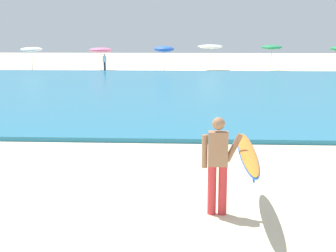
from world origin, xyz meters
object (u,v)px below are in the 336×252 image
(surfer_with_board, at_px, (233,157))
(beach_umbrella_3, at_px, (210,47))
(beach_umbrella_2, at_px, (164,49))
(beach_umbrella_4, at_px, (272,47))
(beach_umbrella_0, at_px, (32,49))
(beachgoer_near_row_left, at_px, (105,62))
(beach_umbrella_1, at_px, (101,50))

(surfer_with_board, height_order, beach_umbrella_3, beach_umbrella_3)
(surfer_with_board, distance_m, beach_umbrella_2, 35.30)
(beach_umbrella_4, bearing_deg, surfer_with_board, -99.74)
(surfer_with_board, xyz_separation_m, beach_umbrella_3, (0.73, 36.53, 1.09))
(beach_umbrella_0, distance_m, beach_umbrella_2, 11.88)
(beach_umbrella_2, distance_m, beachgoer_near_row_left, 5.38)
(beach_umbrella_0, distance_m, beachgoer_near_row_left, 6.90)
(beach_umbrella_0, xyz_separation_m, beachgoer_near_row_left, (6.75, -0.94, -1.05))
(beachgoer_near_row_left, bearing_deg, beach_umbrella_3, 16.05)
(surfer_with_board, distance_m, beach_umbrella_1, 36.81)
(beach_umbrella_1, xyz_separation_m, beach_umbrella_4, (15.36, 0.29, 0.28))
(surfer_with_board, bearing_deg, beach_umbrella_4, 80.26)
(beach_umbrella_2, bearing_deg, beachgoer_near_row_left, -166.25)
(surfer_with_board, distance_m, beach_umbrella_0, 38.02)
(beach_umbrella_2, height_order, beach_umbrella_4, beach_umbrella_4)
(beach_umbrella_0, relative_size, beach_umbrella_1, 0.99)
(beach_umbrella_2, xyz_separation_m, beach_umbrella_3, (4.13, 1.41, 0.20))
(beach_umbrella_1, distance_m, beach_umbrella_3, 9.97)
(beach_umbrella_1, xyz_separation_m, beachgoer_near_row_left, (0.67, -1.77, -0.97))
(beachgoer_near_row_left, bearing_deg, beach_umbrella_4, 7.97)
(beachgoer_near_row_left, bearing_deg, beach_umbrella_2, 13.75)
(beach_umbrella_1, height_order, beach_umbrella_2, beach_umbrella_2)
(surfer_with_board, relative_size, beach_umbrella_3, 1.25)
(surfer_with_board, relative_size, beachgoer_near_row_left, 1.84)
(beach_umbrella_0, relative_size, beach_umbrella_3, 0.91)
(beach_umbrella_3, bearing_deg, beach_umbrella_2, -161.18)
(beach_umbrella_1, distance_m, beachgoer_near_row_left, 2.12)
(beach_umbrella_2, xyz_separation_m, beach_umbrella_4, (9.57, 0.81, 0.16))
(beach_umbrella_3, height_order, beachgoer_near_row_left, beach_umbrella_3)
(beach_umbrella_3, bearing_deg, beach_umbrella_0, -173.86)
(beach_umbrella_0, relative_size, beach_umbrella_2, 0.94)
(beach_umbrella_0, bearing_deg, beach_umbrella_2, 1.52)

